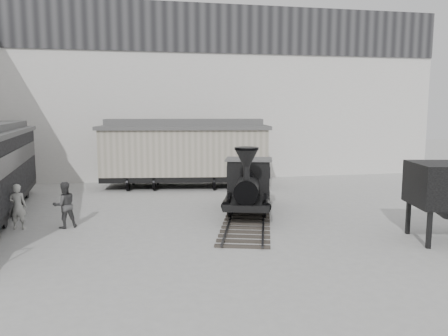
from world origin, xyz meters
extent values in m
plane|color=#9E9E9B|center=(0.00, 0.00, 0.00)|extent=(90.00, 90.00, 0.00)
cube|color=silver|center=(0.00, 15.00, 5.50)|extent=(34.00, 2.40, 11.00)
cube|color=#232326|center=(0.00, 13.75, 9.50)|extent=(34.00, 0.12, 3.00)
cube|color=#292420|center=(1.34, 3.33, 0.07)|extent=(4.16, 8.63, 0.15)
cube|color=#2D2D30|center=(0.71, 3.52, 0.12)|extent=(2.47, 8.13, 0.06)
cube|color=#2D2D30|center=(1.98, 3.15, 0.12)|extent=(2.47, 8.13, 0.06)
cylinder|color=black|center=(0.53, 3.10, 0.65)|extent=(0.39, 1.00, 1.01)
cylinder|color=black|center=(1.90, 2.69, 0.65)|extent=(0.39, 1.00, 1.01)
cylinder|color=black|center=(0.86, 4.24, 0.65)|extent=(0.39, 1.00, 1.01)
cylinder|color=black|center=(2.24, 3.84, 0.65)|extent=(0.39, 1.00, 1.01)
cube|color=black|center=(1.38, 3.47, 0.76)|extent=(2.70, 3.69, 0.26)
cylinder|color=black|center=(1.20, 2.85, 1.35)|extent=(1.48, 2.29, 0.92)
cylinder|color=black|center=(0.96, 2.06, 2.07)|extent=(0.30, 0.30, 0.55)
cone|color=black|center=(0.96, 2.06, 2.67)|extent=(1.10, 1.10, 0.64)
sphere|color=black|center=(1.30, 3.20, 1.79)|extent=(0.48, 0.48, 0.48)
cube|color=black|center=(1.62, 4.26, 1.60)|extent=(2.07, 1.70, 1.42)
cube|color=#535353|center=(1.62, 4.26, 2.35)|extent=(2.30, 1.93, 0.07)
cube|color=black|center=(2.09, 5.85, 1.09)|extent=(2.11, 2.23, 0.83)
cylinder|color=black|center=(-2.83, 11.42, 0.41)|extent=(2.17, 1.11, 0.83)
cylinder|color=black|center=(1.89, 10.77, 0.41)|extent=(2.17, 1.11, 0.83)
cube|color=black|center=(-0.47, 11.10, 0.62)|extent=(9.60, 3.84, 0.31)
cube|color=gray|center=(-0.47, 11.10, 2.07)|extent=(9.61, 3.95, 2.59)
cube|color=#535353|center=(-0.47, 11.10, 3.47)|extent=(9.96, 4.30, 0.21)
cube|color=#535353|center=(-0.47, 11.10, 3.76)|extent=(9.00, 2.45, 0.37)
cylinder|color=black|center=(-9.70, 8.52, 0.41)|extent=(2.22, 1.03, 0.82)
cube|color=black|center=(-7.98, 5.15, 2.49)|extent=(1.11, 10.91, 0.73)
imported|color=#ADADA6|center=(-7.56, 3.31, 0.87)|extent=(0.67, 0.47, 1.74)
imported|color=#434343|center=(-5.87, 3.19, 0.88)|extent=(1.06, 0.96, 1.77)
cube|color=black|center=(6.15, -1.68, 0.62)|extent=(0.16, 0.16, 1.24)
cube|color=black|center=(6.49, -0.03, 0.62)|extent=(0.16, 0.16, 1.24)
camera|label=1|loc=(-2.99, -13.90, 4.49)|focal=35.00mm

